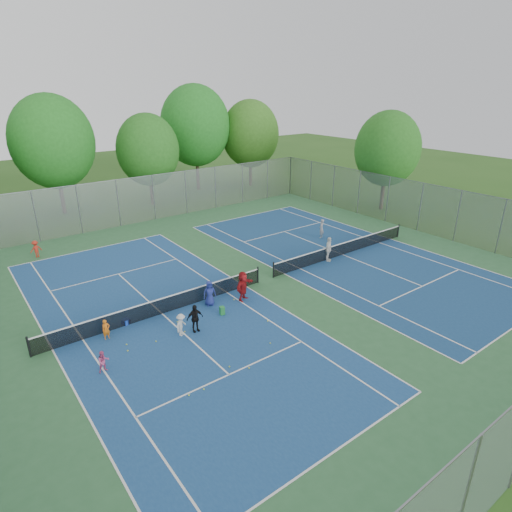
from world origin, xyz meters
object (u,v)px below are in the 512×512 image
at_px(net_left, 162,307).
at_px(instructor, 321,229).
at_px(net_right, 343,249).
at_px(ball_crate, 126,322).
at_px(ball_hopper, 222,311).

xyz_separation_m(net_left, instructor, (15.37, 3.54, 0.31)).
xyz_separation_m(net_right, ball_crate, (-15.91, 0.16, -0.31)).
relative_size(net_right, ball_hopper, 27.36).
xyz_separation_m(ball_crate, instructor, (17.27, 3.38, 0.62)).
bearing_deg(instructor, net_left, -17.17).
bearing_deg(instructor, ball_hopper, -6.94).
relative_size(ball_hopper, instructor, 0.31).
xyz_separation_m(net_left, net_right, (14.00, 0.00, 0.00)).
xyz_separation_m(net_right, ball_hopper, (-11.48, -1.97, -0.22)).
distance_m(net_left, instructor, 15.77).
bearing_deg(ball_crate, net_right, -0.56).
bearing_deg(net_right, instructor, 68.89).
bearing_deg(ball_hopper, net_left, 142.05).
height_order(net_left, instructor, instructor).
distance_m(net_left, net_right, 14.00).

